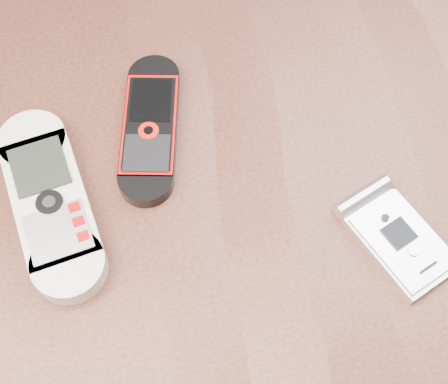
{
  "coord_description": "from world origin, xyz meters",
  "views": [
    {
      "loc": [
        -0.03,
        -0.22,
        1.18
      ],
      "look_at": [
        0.01,
        0.0,
        0.76
      ],
      "focal_mm": 50.0,
      "sensor_mm": 36.0,
      "label": 1
    }
  ],
  "objects_px": {
    "table": "(219,251)",
    "motorola_razr": "(399,240)",
    "nokia_white": "(50,201)",
    "nokia_black_red": "(150,127)"
  },
  "relations": [
    {
      "from": "table",
      "to": "motorola_razr",
      "type": "xyz_separation_m",
      "value": [
        0.13,
        -0.06,
        0.11
      ]
    },
    {
      "from": "nokia_white",
      "to": "motorola_razr",
      "type": "height_order",
      "value": "nokia_white"
    },
    {
      "from": "nokia_white",
      "to": "motorola_razr",
      "type": "xyz_separation_m",
      "value": [
        0.25,
        -0.07,
        -0.0
      ]
    },
    {
      "from": "motorola_razr",
      "to": "nokia_black_red",
      "type": "bearing_deg",
      "value": 118.52
    },
    {
      "from": "table",
      "to": "nokia_black_red",
      "type": "xyz_separation_m",
      "value": [
        -0.04,
        0.07,
        0.11
      ]
    },
    {
      "from": "nokia_white",
      "to": "nokia_black_red",
      "type": "bearing_deg",
      "value": 22.67
    },
    {
      "from": "table",
      "to": "nokia_black_red",
      "type": "height_order",
      "value": "nokia_black_red"
    },
    {
      "from": "nokia_black_red",
      "to": "motorola_razr",
      "type": "distance_m",
      "value": 0.22
    },
    {
      "from": "nokia_black_red",
      "to": "motorola_razr",
      "type": "height_order",
      "value": "same"
    },
    {
      "from": "nokia_white",
      "to": "nokia_black_red",
      "type": "relative_size",
      "value": 1.17
    }
  ]
}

